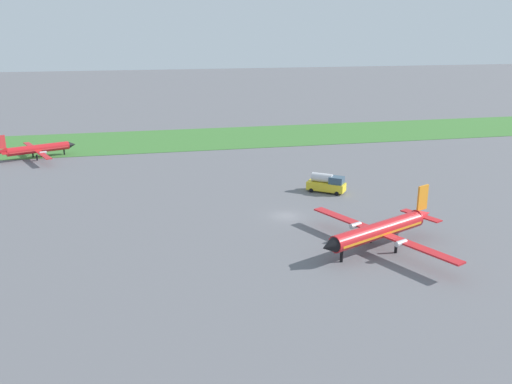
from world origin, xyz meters
The scene contains 5 objects.
ground_plane centered at (0.00, 0.00, 0.00)m, with size 600.00×600.00×0.00m, color slate.
grass_taxiway_strip centered at (0.00, 61.17, 0.04)m, with size 360.00×28.00×0.08m, color #3D7533.
airplane_taxiing_turboprop centered at (-42.92, 47.37, 2.16)m, with size 16.14×18.61×5.90m.
airplane_foreground_turboprop centered at (8.36, -14.58, 2.59)m, with size 19.23×22.15×7.07m.
fuel_truck_near_gate centered at (10.06, 10.33, 1.58)m, with size 6.63×5.84×3.29m.
Camera 1 is at (-20.87, -73.36, 27.32)m, focal length 37.52 mm.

